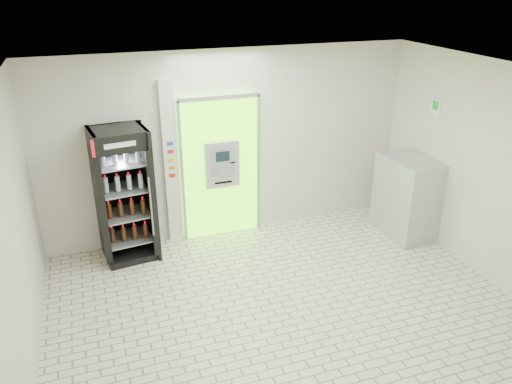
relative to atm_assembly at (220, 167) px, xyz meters
name	(u,v)px	position (x,y,z in m)	size (l,w,h in m)	color
ground	(288,313)	(0.20, -2.41, -1.17)	(6.00, 6.00, 0.00)	beige
room_shell	(292,181)	(0.20, -2.41, 0.67)	(6.00, 6.00, 6.00)	beige
atm_assembly	(220,167)	(0.00, 0.00, 0.00)	(1.30, 0.24, 2.33)	#6AFF12
pillar	(171,164)	(-0.78, 0.04, 0.13)	(0.22, 0.11, 2.60)	silver
beverage_cooler	(125,197)	(-1.54, -0.25, -0.20)	(0.85, 0.79, 2.03)	black
steel_cabinet	(407,197)	(2.86, -1.03, -0.51)	(0.73, 1.03, 1.33)	#AEB1B6
exit_sign	(436,107)	(3.19, -1.01, 0.95)	(0.02, 0.22, 0.26)	white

